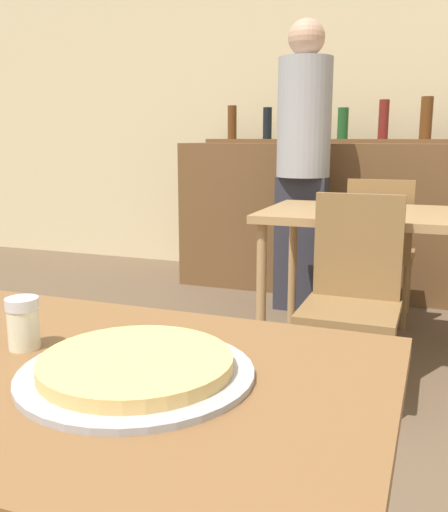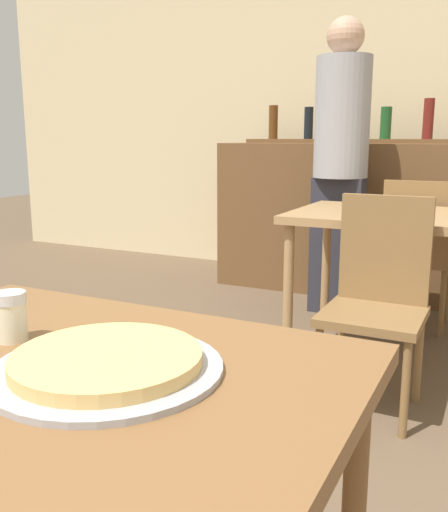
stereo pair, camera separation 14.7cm
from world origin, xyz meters
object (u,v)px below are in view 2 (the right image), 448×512
object	(u,v)px
cheese_shaker	(11,316)
person_standing	(341,157)
pizza_tray	(109,362)
chair_far_side_back	(417,246)
chair_far_side_front	(378,290)

from	to	relation	value
cheese_shaker	person_standing	size ratio (longest dim) A/B	0.05
pizza_tray	person_standing	distance (m)	2.87
pizza_tray	cheese_shaker	world-z (taller)	cheese_shaker
chair_far_side_back	pizza_tray	distance (m)	2.71
person_standing	chair_far_side_front	bearing A→B (deg)	-67.29
chair_far_side_front	person_standing	bearing A→B (deg)	112.71
chair_far_side_back	person_standing	size ratio (longest dim) A/B	0.48
person_standing	pizza_tray	bearing A→B (deg)	-82.61
chair_far_side_front	person_standing	world-z (taller)	person_standing
cheese_shaker	person_standing	xyz separation A→B (m)	(-0.10, 2.79, 0.23)
chair_far_side_front	cheese_shaker	bearing A→B (deg)	-104.89
chair_far_side_front	pizza_tray	xyz separation A→B (m)	(-0.15, -1.60, 0.24)
chair_far_side_back	cheese_shaker	bearing A→B (deg)	81.12
chair_far_side_back	pizza_tray	xyz separation A→B (m)	(-0.15, -2.70, 0.24)
chair_far_side_front	cheese_shaker	size ratio (longest dim) A/B	8.84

